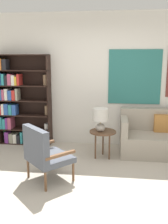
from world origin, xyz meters
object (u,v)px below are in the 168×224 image
object	(u,v)px
bookshelf	(17,101)
armchair	(43,151)
side_table	(103,134)
couch	(164,138)
table_lamp	(100,117)

from	to	relation	value
bookshelf	armchair	size ratio (longest dim) A/B	2.21
side_table	couch	bearing A→B (deg)	17.45
bookshelf	armchair	distance (m)	1.97
couch	table_lamp	size ratio (longest dim) A/B	3.90
bookshelf	table_lamp	size ratio (longest dim) A/B	4.45
armchair	side_table	distance (m)	1.31
armchair	side_table	world-z (taller)	armchair
bookshelf	armchair	bearing A→B (deg)	-57.98
armchair	couch	xyz separation A→B (m)	(1.97, 1.38, -0.16)
armchair	couch	size ratio (longest dim) A/B	0.52
bookshelf	table_lamp	world-z (taller)	bookshelf
couch	side_table	xyz separation A→B (m)	(-1.15, -0.36, 0.14)
bookshelf	table_lamp	xyz separation A→B (m)	(1.79, -0.63, -0.14)
armchair	couch	bearing A→B (deg)	35.17
bookshelf	side_table	distance (m)	1.98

